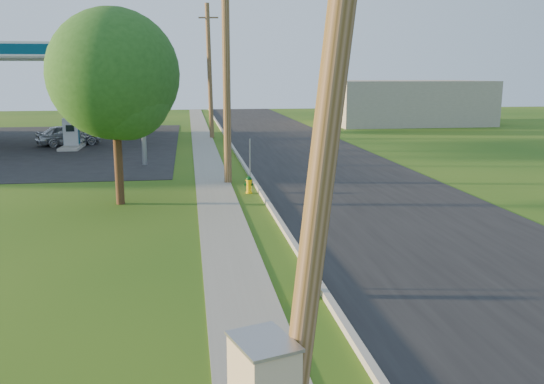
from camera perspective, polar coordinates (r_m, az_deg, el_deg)
The scene contains 19 objects.
road at distance 19.22m, azimuth 12.52°, elevation -2.48°, with size 8.00×120.00×0.02m, color black.
curb at distance 18.19m, azimuth 0.65°, elevation -2.79°, with size 0.15×120.00×0.15m, color #9A978D.
sidewalk at distance 18.02m, azimuth -4.86°, elevation -3.16°, with size 1.50×120.00×0.03m, color gray.
utility_pole_near at distance 6.61m, azimuth 6.29°, elevation 13.32°, with size 1.40×0.32×9.48m.
utility_pole_mid at distance 24.46m, azimuth -4.54°, elevation 12.41°, with size 1.40×0.32×9.80m.
utility_pole_far at distance 42.43m, azimuth -6.21°, elevation 11.82°, with size 1.40×0.32×9.50m.
sign_post_near at distance 12.40m, azimuth 3.70°, elevation -5.28°, with size 0.05×0.04×2.00m, color gray.
sign_post_mid at distance 23.81m, azimuth -2.19°, elevation 2.91°, with size 0.05×0.04×2.00m, color gray.
sign_post_far at distance 35.87m, azimuth -4.29°, elevation 5.82°, with size 0.05×0.04×2.00m, color gray.
fuel_pump_ne at distance 38.30m, azimuth -19.25°, elevation 5.16°, with size 1.20×3.20×1.90m.
fuel_pump_se at distance 42.21m, azimuth -18.25°, elevation 5.76°, with size 1.20×3.20×1.90m.
price_pylon at distance 30.00m, azimuth -12.94°, elevation 12.92°, with size 0.34×2.04×6.85m.
distant_building at distance 56.24m, azimuth 12.96°, elevation 8.67°, with size 14.00×10.00×4.00m, color gray.
tree_verge at distance 20.89m, azimuth -15.14°, elevation 10.71°, with size 4.52×4.52×6.86m.
tree_lot at distance 47.71m, azimuth -13.05°, elevation 10.87°, with size 4.33×4.33×6.57m.
hydrant_near at distance 12.17m, azimuth 3.49°, elevation -8.68°, with size 0.40×0.36×0.78m.
hydrant_mid at distance 22.56m, azimuth -2.29°, elevation 0.73°, with size 0.36×0.32×0.70m.
hydrant_far at distance 33.31m, azimuth -4.39°, elevation 4.30°, with size 0.40×0.36×0.77m.
car_silver at distance 40.08m, azimuth -19.52°, elevation 5.35°, with size 1.62×4.03×1.37m, color #A5A8AD.
Camera 1 is at (-2.25, -7.40, 4.60)m, focal length 38.00 mm.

